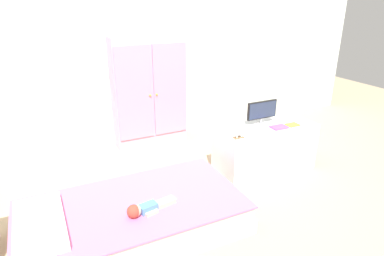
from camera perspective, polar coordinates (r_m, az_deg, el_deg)
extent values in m
cube|color=tan|center=(3.08, 2.40, -12.27)|extent=(10.00, 10.00, 0.02)
cube|color=silver|center=(4.03, -8.35, 16.31)|extent=(6.40, 0.05, 2.70)
cube|color=beige|center=(2.73, -9.95, -15.81)|extent=(1.68, 0.91, 0.12)
cube|color=silver|center=(2.66, -10.11, -13.83)|extent=(1.64, 0.87, 0.11)
cube|color=pink|center=(2.63, -10.20, -12.75)|extent=(1.67, 0.90, 0.02)
cube|color=silver|center=(2.56, -24.63, -14.72)|extent=(0.32, 0.65, 0.06)
cube|color=#4C84C6|center=(2.51, -7.49, -13.35)|extent=(0.14, 0.10, 0.06)
cube|color=#DBB293|center=(2.59, -4.81, -12.36)|extent=(0.16, 0.06, 0.04)
cube|color=#DBB293|center=(2.56, -4.37, -12.73)|extent=(0.16, 0.06, 0.04)
cube|color=#DBB293|center=(2.56, -8.06, -13.09)|extent=(0.10, 0.04, 0.03)
cube|color=#DBB293|center=(2.48, -6.85, -14.25)|extent=(0.10, 0.04, 0.03)
sphere|color=#DBB293|center=(2.46, -9.71, -13.82)|extent=(0.09, 0.09, 0.09)
sphere|color=#9E3D2D|center=(2.46, -9.95, -13.86)|extent=(0.10, 0.10, 0.10)
cube|color=#E599BC|center=(4.00, -7.31, 6.13)|extent=(0.86, 0.23, 1.31)
cube|color=#C986A6|center=(3.81, -9.78, 5.73)|extent=(0.40, 0.02, 1.07)
cube|color=#C986A6|center=(3.94, -3.75, 6.55)|extent=(0.40, 0.02, 1.07)
sphere|color=gold|center=(3.85, -7.16, 5.54)|extent=(0.02, 0.02, 0.02)
sphere|color=gold|center=(3.87, -6.04, 5.70)|extent=(0.02, 0.02, 0.02)
cube|color=silver|center=(3.52, 12.31, -3.40)|extent=(1.01, 0.44, 0.49)
cylinder|color=#99999E|center=(3.48, 11.68, 0.79)|extent=(0.10, 0.10, 0.01)
cylinder|color=#99999E|center=(3.46, 11.72, 1.26)|extent=(0.02, 0.02, 0.05)
cube|color=black|center=(3.43, 11.87, 3.07)|extent=(0.34, 0.02, 0.18)
cube|color=#28334C|center=(3.42, 12.01, 3.00)|extent=(0.32, 0.01, 0.16)
cube|color=#8E6642|center=(3.10, 7.80, -1.51)|extent=(0.10, 0.01, 0.01)
cube|color=#8E6642|center=(3.08, 8.11, -1.71)|extent=(0.10, 0.01, 0.01)
cube|color=white|center=(3.07, 8.00, -0.76)|extent=(0.07, 0.03, 0.04)
cylinder|color=white|center=(3.10, 8.23, -1.15)|extent=(0.01, 0.01, 0.02)
cylinder|color=white|center=(3.09, 8.45, -1.29)|extent=(0.01, 0.01, 0.02)
cylinder|color=white|center=(3.08, 7.48, -1.31)|extent=(0.01, 0.01, 0.02)
cylinder|color=white|center=(3.06, 7.70, -1.45)|extent=(0.01, 0.01, 0.02)
cylinder|color=white|center=(3.08, 8.48, -0.15)|extent=(0.02, 0.02, 0.02)
sphere|color=white|center=(3.07, 8.51, 0.22)|extent=(0.04, 0.04, 0.04)
cube|color=#8E51B2|center=(3.40, 14.66, 0.13)|extent=(0.16, 0.11, 0.02)
cube|color=gold|center=(3.51, 16.81, 0.54)|extent=(0.13, 0.09, 0.01)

